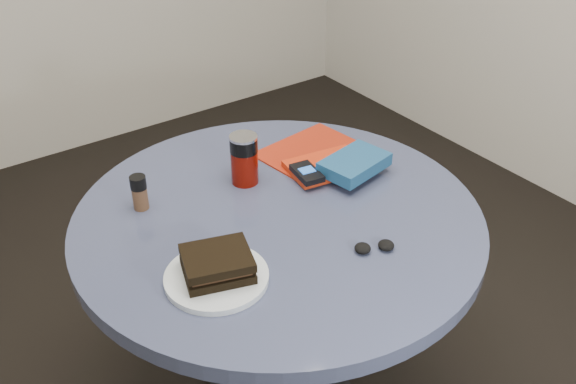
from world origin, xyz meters
TOP-DOWN VIEW (x-y plane):
  - table at (0.00, 0.00)m, footprint 1.00×1.00m
  - plate at (-0.25, -0.13)m, footprint 0.24×0.24m
  - sandwich at (-0.24, -0.12)m, footprint 0.17×0.16m
  - soda_can at (0.01, 0.17)m, footprint 0.09×0.09m
  - pepper_grinder at (-0.26, 0.21)m, footprint 0.05×0.05m
  - magazine at (0.25, 0.19)m, footprint 0.30×0.24m
  - red_book at (0.22, 0.09)m, footprint 0.22×0.16m
  - novel at (0.26, 0.02)m, footprint 0.20×0.15m
  - mp3_player at (0.14, 0.07)m, footprint 0.07×0.11m
  - headphones at (0.09, -0.25)m, footprint 0.10×0.07m

SIDE VIEW (x-z plane):
  - table at x=0.00m, z-range 0.21..0.96m
  - magazine at x=0.25m, z-range 0.75..0.75m
  - plate at x=-0.25m, z-range 0.75..0.76m
  - headphones at x=0.09m, z-range 0.75..0.77m
  - red_book at x=0.22m, z-range 0.75..0.77m
  - mp3_player at x=0.14m, z-range 0.77..0.79m
  - sandwich at x=-0.24m, z-range 0.76..0.81m
  - novel at x=0.26m, z-range 0.77..0.81m
  - pepper_grinder at x=-0.26m, z-range 0.75..0.84m
  - soda_can at x=0.01m, z-range 0.75..0.89m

